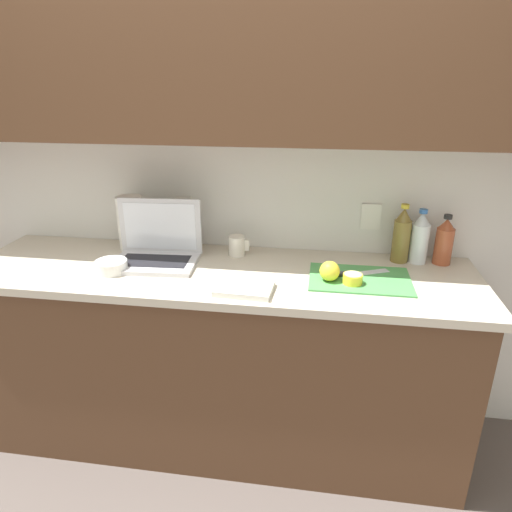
{
  "coord_description": "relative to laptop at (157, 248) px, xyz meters",
  "views": [
    {
      "loc": [
        0.43,
        -1.77,
        1.67
      ],
      "look_at": [
        0.17,
        -0.01,
        0.97
      ],
      "focal_mm": 32.0,
      "sensor_mm": 36.0,
      "label": 1
    }
  ],
  "objects": [
    {
      "name": "ground_plane",
      "position": [
        0.29,
        -0.06,
        -0.96
      ],
      "size": [
        12.0,
        12.0,
        0.0
      ],
      "primitive_type": "plane",
      "color": "#564C47",
      "rests_on": "ground"
    },
    {
      "name": "wall_back",
      "position": [
        0.29,
        0.17,
        0.6
      ],
      "size": [
        5.2,
        0.38,
        2.6
      ],
      "color": "white",
      "rests_on": "ground_plane"
    },
    {
      "name": "counter_unit",
      "position": [
        0.27,
        -0.06,
        -0.5
      ],
      "size": [
        2.23,
        0.62,
        0.89
      ],
      "color": "brown",
      "rests_on": "ground_plane"
    },
    {
      "name": "laptop",
      "position": [
        0.0,
        0.0,
        0.0
      ],
      "size": [
        0.39,
        0.28,
        0.27
      ],
      "rotation": [
        0.0,
        0.0,
        0.06
      ],
      "color": "silver",
      "rests_on": "counter_unit"
    },
    {
      "name": "cutting_board",
      "position": [
        0.9,
        -0.08,
        -0.06
      ],
      "size": [
        0.41,
        0.28,
        0.01
      ],
      "primitive_type": "cube",
      "color": "#4C9E51",
      "rests_on": "counter_unit"
    },
    {
      "name": "knife",
      "position": [
        0.84,
        -0.06,
        -0.05
      ],
      "size": [
        0.27,
        0.15,
        0.02
      ],
      "rotation": [
        0.0,
        0.0,
        0.43
      ],
      "color": "silver",
      "rests_on": "cutting_board"
    },
    {
      "name": "lemon_half_cut",
      "position": [
        0.86,
        -0.13,
        -0.04
      ],
      "size": [
        0.08,
        0.08,
        0.04
      ],
      "color": "yellow",
      "rests_on": "cutting_board"
    },
    {
      "name": "lemon_whole_beside",
      "position": [
        0.77,
        -0.12,
        -0.01
      ],
      "size": [
        0.08,
        0.08,
        0.08
      ],
      "color": "yellow",
      "rests_on": "cutting_board"
    },
    {
      "name": "bottle_green_soda",
      "position": [
        1.08,
        0.16,
        0.06
      ],
      "size": [
        0.08,
        0.08,
        0.27
      ],
      "color": "olive",
      "rests_on": "counter_unit"
    },
    {
      "name": "bottle_oil_tall",
      "position": [
        1.16,
        0.16,
        0.05
      ],
      "size": [
        0.08,
        0.08,
        0.25
      ],
      "color": "silver",
      "rests_on": "counter_unit"
    },
    {
      "name": "bottle_water_clear",
      "position": [
        1.27,
        0.16,
        0.04
      ],
      "size": [
        0.08,
        0.08,
        0.23
      ],
      "color": "#A34C2D",
      "rests_on": "counter_unit"
    },
    {
      "name": "measuring_cup",
      "position": [
        0.34,
        0.12,
        -0.02
      ],
      "size": [
        0.1,
        0.08,
        0.09
      ],
      "color": "silver",
      "rests_on": "counter_unit"
    },
    {
      "name": "bowl_white",
      "position": [
        -0.15,
        -0.15,
        -0.04
      ],
      "size": [
        0.14,
        0.14,
        0.05
      ],
      "color": "white",
      "rests_on": "counter_unit"
    },
    {
      "name": "paper_towel_roll",
      "position": [
        -0.17,
        0.14,
        0.07
      ],
      "size": [
        0.13,
        0.13,
        0.26
      ],
      "color": "white",
      "rests_on": "counter_unit"
    },
    {
      "name": "dish_towel",
      "position": [
        0.44,
        -0.25,
        -0.05
      ],
      "size": [
        0.23,
        0.17,
        0.02
      ],
      "primitive_type": "cube",
      "rotation": [
        0.0,
        0.0,
        -0.05
      ],
      "color": "silver",
      "rests_on": "counter_unit"
    }
  ]
}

